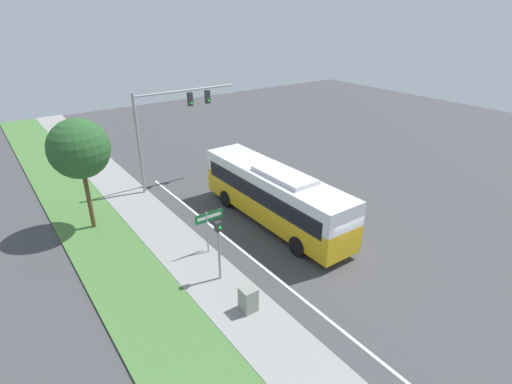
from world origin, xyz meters
TOP-DOWN VIEW (x-y plane):
  - ground_plane at (0.00, 0.00)m, footprint 80.00×80.00m
  - sidewalk at (-6.20, 0.00)m, footprint 2.80×80.00m
  - grass_verge at (-9.40, 0.00)m, footprint 3.60×80.00m
  - lane_divider_near at (-3.60, 0.00)m, footprint 0.14×30.00m
  - bus at (-0.37, 4.90)m, footprint 2.60×11.15m
  - signal_gantry at (-2.80, 13.34)m, footprint 7.48×0.41m
  - pedestrian_signal at (-5.85, 2.00)m, footprint 0.28×0.34m
  - street_sign at (-5.09, 4.28)m, footprint 1.58×0.08m
  - utility_cabinet at (-6.01, -0.54)m, footprint 0.63×0.64m
  - roadside_tree at (-9.26, 10.52)m, footprint 3.26×3.26m

SIDE VIEW (x-z plane):
  - ground_plane at x=0.00m, z-range 0.00..0.00m
  - lane_divider_near at x=-3.60m, z-range 0.00..0.01m
  - grass_verge at x=-9.40m, z-range 0.00..0.10m
  - sidewalk at x=-6.20m, z-range 0.00..0.12m
  - utility_cabinet at x=-6.01m, z-range 0.12..1.20m
  - street_sign at x=-5.09m, z-range 0.57..3.02m
  - bus at x=-0.37m, z-range 0.18..3.66m
  - pedestrian_signal at x=-5.85m, z-range 0.56..3.70m
  - roadside_tree at x=-9.26m, z-range 1.65..8.04m
  - signal_gantry at x=-2.80m, z-range 1.52..8.40m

